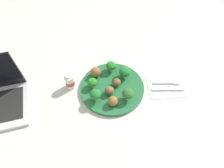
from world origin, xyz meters
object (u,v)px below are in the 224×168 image
broccoli_floret_near_rim (128,94)px  napkin (167,86)px  meatball_far_rim (117,82)px  broccoli_floret_far_rim (92,83)px  fork (168,83)px  plate (112,88)px  meatball_back_left (96,72)px  yogurt_bottle (70,82)px  broccoli_floret_front_right (95,95)px  meatball_mid_right (109,91)px  knife (170,89)px  meatball_front_left (113,101)px  broccoli_floret_mid_left (125,72)px  broccoli_floret_back_right (111,66)px

broccoli_floret_near_rim → napkin: bearing=19.7°
meatball_far_rim → broccoli_floret_far_rim: bearing=-178.0°
napkin → fork: size_ratio=1.41×
broccoli_floret_near_rim → plate: bearing=134.1°
broccoli_floret_near_rim → broccoli_floret_far_rim: size_ratio=1.21×
broccoli_floret_far_rim → meatball_far_rim: size_ratio=1.27×
meatball_back_left → yogurt_bottle: yogurt_bottle is taller
napkin → broccoli_floret_front_right: bearing=-168.4°
meatball_mid_right → knife: size_ratio=0.26×
meatball_front_left → broccoli_floret_mid_left: bearing=67.4°
yogurt_bottle → meatball_back_left: bearing=22.6°
meatball_back_left → meatball_mid_right: 0.12m
broccoli_floret_mid_left → napkin: broccoli_floret_mid_left is taller
broccoli_floret_front_right → meatball_far_rim: bearing=38.7°
broccoli_floret_front_right → broccoli_floret_back_right: bearing=66.7°
meatball_mid_right → meatball_front_left: meatball_front_left is taller
plate → meatball_far_rim: (0.02, 0.01, 0.03)m
broccoli_floret_far_rim → napkin: 0.33m
meatball_back_left → meatball_front_left: meatball_back_left is taller
yogurt_bottle → meatball_mid_right: bearing=-17.5°
meatball_far_rim → knife: (0.23, -0.02, -0.03)m
broccoli_floret_back_right → broccoli_floret_near_rim: size_ratio=0.91×
meatball_far_rim → meatball_front_left: bearing=-102.4°
meatball_front_left → broccoli_floret_near_rim: bearing=20.3°
broccoli_floret_near_rim → fork: 0.21m
broccoli_floret_back_right → napkin: bearing=-20.5°
meatball_back_left → knife: 0.34m
broccoli_floret_far_rim → broccoli_floret_back_right: bearing=47.4°
plate → broccoli_floret_far_rim: (-0.08, 0.01, 0.04)m
broccoli_floret_back_right → meatball_back_left: broccoli_floret_back_right is taller
broccoli_floret_mid_left → napkin: size_ratio=0.31×
broccoli_floret_near_rim → meatball_back_left: bearing=135.3°
broccoli_floret_far_rim → broccoli_floret_front_right: broccoli_floret_front_right is taller
meatball_back_left → meatball_mid_right: (0.06, -0.10, -0.00)m
meatball_far_rim → yogurt_bottle: 0.20m
broccoli_floret_front_right → broccoli_floret_far_rim: bearing=101.9°
broccoli_floret_front_right → fork: (0.32, 0.08, -0.04)m
meatball_far_rim → knife: bearing=-6.0°
broccoli_floret_far_rim → meatball_back_left: same height
meatball_far_rim → yogurt_bottle: yogurt_bottle is taller
broccoli_floret_back_right → knife: (0.26, -0.11, -0.04)m
plate → meatball_back_left: 0.10m
meatball_mid_right → yogurt_bottle: size_ratio=0.48×
broccoli_floret_near_rim → broccoli_floret_mid_left: (-0.00, 0.12, -0.00)m
broccoli_floret_back_right → meatball_front_left: broccoli_floret_back_right is taller
meatball_front_left → plate: bearing=89.3°
broccoli_floret_far_rim → yogurt_bottle: (-0.10, 0.01, -0.01)m
broccoli_floret_far_rim → yogurt_bottle: yogurt_bottle is taller
broccoli_floret_near_rim → meatball_back_left: 0.19m
broccoli_floret_back_right → meatball_far_rim: bearing=-75.9°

